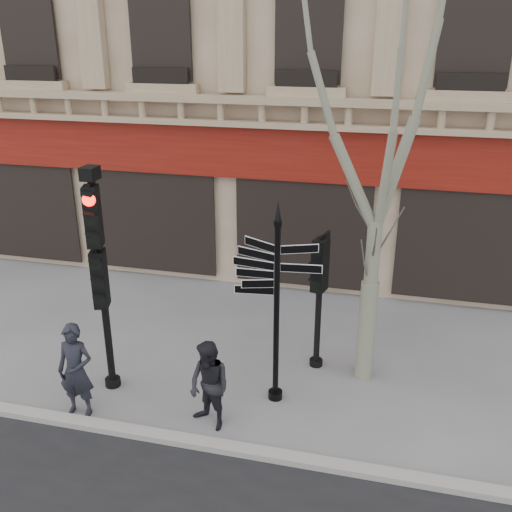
# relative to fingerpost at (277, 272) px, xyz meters

# --- Properties ---
(ground) EXTENTS (80.00, 80.00, 0.00)m
(ground) POSITION_rel_fingerpost_xyz_m (-0.32, -0.19, -2.55)
(ground) COLOR slate
(ground) RESTS_ON ground
(kerb) EXTENTS (80.00, 0.25, 0.12)m
(kerb) POSITION_rel_fingerpost_xyz_m (-0.32, -1.59, -2.49)
(kerb) COLOR gray
(kerb) RESTS_ON ground
(fingerpost) EXTENTS (1.69, 1.69, 3.80)m
(fingerpost) POSITION_rel_fingerpost_xyz_m (0.00, 0.00, 0.00)
(fingerpost) COLOR black
(fingerpost) RESTS_ON ground
(traffic_signal_main) EXTENTS (0.55, 0.46, 4.27)m
(traffic_signal_main) POSITION_rel_fingerpost_xyz_m (-3.12, -0.35, 0.14)
(traffic_signal_main) COLOR black
(traffic_signal_main) RESTS_ON ground
(traffic_signal_secondary) EXTENTS (0.53, 0.44, 2.75)m
(traffic_signal_secondary) POSITION_rel_fingerpost_xyz_m (0.57, 1.29, -0.63)
(traffic_signal_secondary) COLOR black
(traffic_signal_secondary) RESTS_ON ground
(plane_tree) EXTENTS (2.96, 2.96, 7.87)m
(plane_tree) POSITION_rel_fingerpost_xyz_m (1.53, 1.09, 2.97)
(plane_tree) COLOR gray
(plane_tree) RESTS_ON ground
(pedestrian_a) EXTENTS (0.66, 0.46, 1.76)m
(pedestrian_a) POSITION_rel_fingerpost_xyz_m (-3.28, -1.25, -1.67)
(pedestrian_a) COLOR black
(pedestrian_a) RESTS_ON ground
(pedestrian_b) EXTENTS (0.98, 0.90, 1.61)m
(pedestrian_b) POSITION_rel_fingerpost_xyz_m (-0.92, -1.04, -1.75)
(pedestrian_b) COLOR black
(pedestrian_b) RESTS_ON ground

